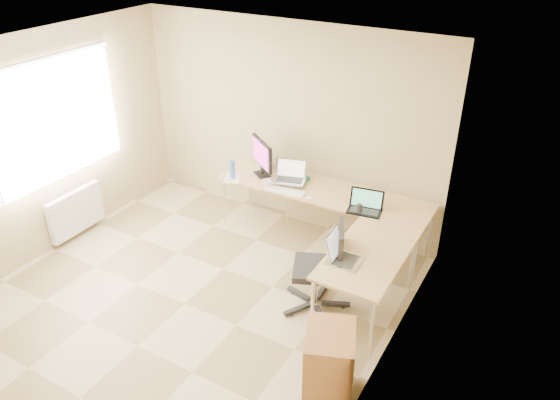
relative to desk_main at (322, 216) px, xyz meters
The scene contains 25 objects.
floor 2.02m from the desk_main, 111.40° to the right, with size 4.50×4.50×0.00m, color tan.
ceiling 2.99m from the desk_main, 111.40° to the right, with size 4.50×4.50×0.00m, color white.
wall_back 1.25m from the desk_main, 151.11° to the left, with size 4.50×4.50×0.00m, color tan.
wall_left 3.50m from the desk_main, 146.78° to the right, with size 4.50×4.50×0.00m, color tan.
wall_right 2.49m from the desk_main, 53.38° to the right, with size 4.50×4.50×0.00m, color tan.
desk_main is the anchor object (origin of this frame).
desk_return 1.40m from the desk_main, 45.73° to the right, with size 0.70×1.30×0.73m, color tan.
monitor 1.05m from the desk_main, behind, with size 0.56×0.18×0.48m, color black.
book_stack 0.57m from the desk_main, behind, with size 0.22×0.30×0.05m, color #17675C.
laptop_center 0.69m from the desk_main, 168.65° to the right, with size 0.38×0.29×0.25m, color #B7B5C7.
laptop_black 0.83m from the desk_main, 21.22° to the right, with size 0.38×0.28×0.24m, color black.
keyboard 0.60m from the desk_main, 142.32° to the right, with size 0.48×0.13×0.02m, color white.
mouse 0.48m from the desk_main, 97.36° to the right, with size 0.09×0.06×0.03m, color white.
mug 0.80m from the desk_main, 154.31° to the right, with size 0.11×0.11×0.10m, color white.
cd_stack 0.55m from the desk_main, 164.25° to the right, with size 0.13×0.13×0.03m, color silver.
water_bottle 1.26m from the desk_main, 165.20° to the right, with size 0.07×0.07×0.26m, color #4971BF.
papers 1.22m from the desk_main, 165.20° to the right, with size 0.20×0.28×0.01m, color white.
white_box 1.03m from the desk_main, 167.83° to the left, with size 0.22×0.16×0.08m, color silver.
desk_fan 1.03m from the desk_main, behind, with size 0.21×0.21×0.27m, color silver.
black_cup 0.78m from the desk_main, 26.91° to the right, with size 0.06×0.06×0.11m, color #272525.
laptop_return 1.56m from the desk_main, 56.19° to the right, with size 0.30×0.38×0.25m, color #B5B5B5.
office_chair 1.28m from the desk_main, 66.99° to the right, with size 0.61×0.61×1.01m, color black.
cabinet 2.45m from the desk_main, 62.72° to the right, with size 0.40×0.50×0.69m, color brown.
radiator 3.11m from the desk_main, 152.24° to the right, with size 0.09×0.80×0.55m, color white.
window 3.35m from the desk_main, 152.41° to the right, with size 0.10×1.80×1.40m, color white.
Camera 1 is at (3.11, -3.36, 3.76)m, focal length 34.25 mm.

